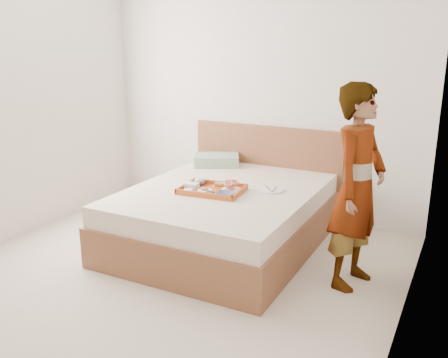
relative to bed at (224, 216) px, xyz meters
name	(u,v)px	position (x,y,z in m)	size (l,w,h in m)	color
ground	(151,287)	(-0.11, -1.00, -0.27)	(3.50, 4.00, 0.01)	#C0B5A3
wall_back	(259,91)	(-0.11, 1.00, 1.04)	(3.50, 0.01, 2.60)	silver
wall_right	(412,140)	(1.64, -1.00, 1.04)	(0.01, 4.00, 2.60)	silver
bed	(224,216)	(0.00, 0.00, 0.00)	(1.65, 2.00, 0.53)	brown
headboard	(266,170)	(0.00, 0.97, 0.21)	(1.65, 0.06, 0.95)	brown
pillow	(217,160)	(-0.47, 0.72, 0.32)	(0.47, 0.32, 0.11)	#8EB798
tray	(212,189)	(-0.05, -0.14, 0.29)	(0.54, 0.39, 0.05)	#AD450F
prawn_plate	(232,190)	(0.11, -0.07, 0.29)	(0.19, 0.19, 0.01)	white
navy_bowl_big	(225,194)	(0.14, -0.25, 0.30)	(0.15, 0.15, 0.04)	#1C204A
sauce_dish	(210,194)	(0.01, -0.28, 0.29)	(0.08, 0.08, 0.03)	black
meat_plate	(205,190)	(-0.10, -0.19, 0.28)	(0.13, 0.13, 0.01)	white
bread_plate	(219,186)	(-0.04, -0.02, 0.28)	(0.13, 0.13, 0.01)	orange
salad_bowl	(199,183)	(-0.24, -0.04, 0.30)	(0.12, 0.12, 0.04)	#1C204A
plastic_tub	(192,186)	(-0.23, -0.18, 0.30)	(0.11, 0.09, 0.05)	silver
cheese_round	(188,191)	(-0.20, -0.29, 0.29)	(0.08, 0.08, 0.03)	white
dinner_plate	(271,190)	(0.40, 0.14, 0.27)	(0.23, 0.23, 0.01)	white
person	(358,188)	(1.22, -0.21, 0.50)	(0.56, 0.37, 1.53)	beige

